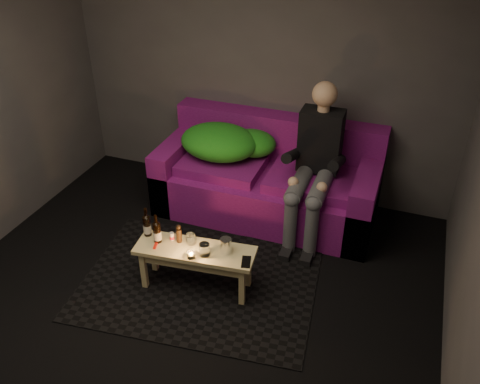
% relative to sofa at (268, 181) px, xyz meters
% --- Properties ---
extents(floor, '(4.50, 4.50, 0.00)m').
position_rel_sofa_xyz_m(floor, '(-0.24, -1.82, -0.34)').
color(floor, black).
rests_on(floor, ground).
extents(room, '(4.50, 4.50, 4.50)m').
position_rel_sofa_xyz_m(room, '(-0.24, -1.35, 1.31)').
color(room, silver).
rests_on(room, ground).
extents(rug, '(2.10, 1.63, 0.01)m').
position_rel_sofa_xyz_m(rug, '(-0.21, -1.27, -0.33)').
color(rug, black).
rests_on(rug, floor).
extents(sofa, '(2.15, 0.97, 0.93)m').
position_rel_sofa_xyz_m(sofa, '(0.00, 0.00, 0.00)').
color(sofa, '#6D0E68').
rests_on(sofa, floor).
extents(green_blanket, '(0.95, 0.65, 0.32)m').
position_rel_sofa_xyz_m(green_blanket, '(-0.46, -0.01, 0.36)').
color(green_blanket, '#1A9220').
rests_on(green_blanket, sofa).
extents(person, '(0.39, 0.89, 1.44)m').
position_rel_sofa_xyz_m(person, '(0.49, -0.18, 0.41)').
color(person, black).
rests_on(person, sofa).
extents(coffee_table, '(1.01, 0.42, 0.40)m').
position_rel_sofa_xyz_m(coffee_table, '(-0.21, -1.32, -0.01)').
color(coffee_table, '#EAD589').
rests_on(coffee_table, rug).
extents(beer_bottle_a, '(0.07, 0.07, 0.26)m').
position_rel_sofa_xyz_m(beer_bottle_a, '(-0.66, -1.29, 0.16)').
color(beer_bottle_a, black).
rests_on(beer_bottle_a, coffee_table).
extents(beer_bottle_b, '(0.07, 0.07, 0.26)m').
position_rel_sofa_xyz_m(beer_bottle_b, '(-0.53, -1.34, 0.16)').
color(beer_bottle_b, black).
rests_on(beer_bottle_b, coffee_table).
extents(salt_shaker, '(0.04, 0.04, 0.07)m').
position_rel_sofa_xyz_m(salt_shaker, '(-0.43, -1.28, 0.10)').
color(salt_shaker, silver).
rests_on(salt_shaker, coffee_table).
extents(pepper_mill, '(0.05, 0.05, 0.13)m').
position_rel_sofa_xyz_m(pepper_mill, '(-0.37, -1.28, 0.13)').
color(pepper_mill, black).
rests_on(pepper_mill, coffee_table).
extents(tumbler_back, '(0.08, 0.08, 0.09)m').
position_rel_sofa_xyz_m(tumbler_back, '(-0.27, -1.27, 0.11)').
color(tumbler_back, white).
rests_on(tumbler_back, coffee_table).
extents(tealight, '(0.07, 0.07, 0.05)m').
position_rel_sofa_xyz_m(tealight, '(-0.19, -1.43, 0.09)').
color(tealight, white).
rests_on(tealight, coffee_table).
extents(tumbler_front, '(0.11, 0.11, 0.11)m').
position_rel_sofa_xyz_m(tumbler_front, '(-0.10, -1.37, 0.12)').
color(tumbler_front, white).
rests_on(tumbler_front, coffee_table).
extents(steel_cup, '(0.10, 0.10, 0.13)m').
position_rel_sofa_xyz_m(steel_cup, '(0.04, -1.27, 0.13)').
color(steel_cup, silver).
rests_on(steel_cup, coffee_table).
extents(smartphone, '(0.10, 0.15, 0.01)m').
position_rel_sofa_xyz_m(smartphone, '(0.23, -1.34, 0.07)').
color(smartphone, black).
rests_on(smartphone, coffee_table).
extents(red_lighter, '(0.04, 0.08, 0.01)m').
position_rel_sofa_xyz_m(red_lighter, '(-0.52, -1.40, 0.07)').
color(red_lighter, red).
rests_on(red_lighter, coffee_table).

